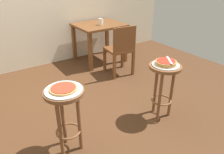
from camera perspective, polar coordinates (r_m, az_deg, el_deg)
ground_plane at (r=2.93m, az=-11.10°, el=-7.88°), size 6.00×6.00×0.00m
stool_foreground at (r=2.53m, az=13.60°, el=-0.79°), size 0.36×0.36×0.68m
serving_plate_foreground at (r=2.45m, az=14.07°, el=3.16°), size 0.30×0.30×0.01m
pizza_foreground at (r=2.44m, az=14.14°, el=3.77°), size 0.23×0.23×0.05m
stool_middle at (r=2.03m, az=-12.22°, el=-8.04°), size 0.36×0.36×0.68m
serving_plate_middle at (r=1.93m, az=-12.76°, el=-3.38°), size 0.34×0.34×0.01m
pizza_middle at (r=1.92m, az=-12.80°, el=-2.97°), size 0.25×0.25×0.02m
dining_table at (r=4.14m, az=-3.43°, el=12.28°), size 0.87×0.75×0.73m
cup_near_edge at (r=4.02m, az=-3.06°, el=14.47°), size 0.07×0.07×0.12m
condiment_shaker at (r=4.10m, az=-2.65°, el=14.46°), size 0.04×0.04×0.08m
wooden_chair at (r=3.57m, az=2.35°, el=7.57°), size 0.44×0.44×0.85m
pizza_server_knife at (r=2.44m, az=15.03°, el=4.34°), size 0.14×0.19×0.01m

